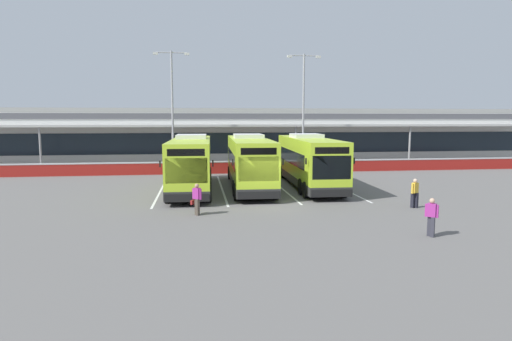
# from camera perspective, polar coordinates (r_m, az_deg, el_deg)

# --- Properties ---
(ground_plane) EXTENTS (200.00, 200.00, 0.00)m
(ground_plane) POSITION_cam_1_polar(r_m,az_deg,el_deg) (24.96, 1.08, -4.46)
(ground_plane) COLOR #605E5B
(terminal_building) EXTENTS (70.00, 13.00, 6.00)m
(terminal_building) POSITION_cam_1_polar(r_m,az_deg,el_deg) (51.28, -3.47, 4.72)
(terminal_building) COLOR silver
(terminal_building) RESTS_ON ground
(red_barrier_wall) EXTENTS (60.00, 0.40, 1.10)m
(red_barrier_wall) POSITION_cam_1_polar(r_m,az_deg,el_deg) (39.12, -2.13, 0.46)
(red_barrier_wall) COLOR maroon
(red_barrier_wall) RESTS_ON ground
(coach_bus_leftmost) EXTENTS (3.18, 12.22, 3.78)m
(coach_bus_leftmost) POSITION_cam_1_polar(r_m,az_deg,el_deg) (30.08, -8.49, 0.84)
(coach_bus_leftmost) COLOR #B7DB2D
(coach_bus_leftmost) RESTS_ON ground
(coach_bus_left_centre) EXTENTS (3.18, 12.22, 3.78)m
(coach_bus_left_centre) POSITION_cam_1_polar(r_m,az_deg,el_deg) (30.61, -0.86, 1.02)
(coach_bus_left_centre) COLOR #B7DB2D
(coach_bus_left_centre) RESTS_ON ground
(coach_bus_centre) EXTENTS (3.18, 12.22, 3.78)m
(coach_bus_centre) POSITION_cam_1_polar(r_m,az_deg,el_deg) (31.47, 6.95, 1.12)
(coach_bus_centre) COLOR #B7DB2D
(coach_bus_centre) RESTS_ON ground
(bay_stripe_far_west) EXTENTS (0.14, 13.00, 0.01)m
(bay_stripe_far_west) POSITION_cam_1_polar(r_m,az_deg,el_deg) (30.70, -12.37, -2.48)
(bay_stripe_far_west) COLOR silver
(bay_stripe_far_west) RESTS_ON ground
(bay_stripe_west) EXTENTS (0.14, 13.00, 0.01)m
(bay_stripe_west) POSITION_cam_1_polar(r_m,az_deg,el_deg) (30.63, -4.51, -2.36)
(bay_stripe_west) COLOR silver
(bay_stripe_west) RESTS_ON ground
(bay_stripe_mid_west) EXTENTS (0.14, 13.00, 0.01)m
(bay_stripe_mid_west) POSITION_cam_1_polar(r_m,az_deg,el_deg) (31.14, 3.24, -2.20)
(bay_stripe_mid_west) COLOR silver
(bay_stripe_mid_west) RESTS_ON ground
(bay_stripe_centre) EXTENTS (0.14, 13.00, 0.01)m
(bay_stripe_centre) POSITION_cam_1_polar(r_m,az_deg,el_deg) (32.19, 10.60, -2.01)
(bay_stripe_centre) COLOR silver
(bay_stripe_centre) RESTS_ON ground
(pedestrian_with_handbag) EXTENTS (0.58, 0.56, 1.62)m
(pedestrian_with_handbag) POSITION_cam_1_polar(r_m,az_deg,el_deg) (22.27, -7.79, -3.66)
(pedestrian_with_handbag) COLOR #4C4238
(pedestrian_with_handbag) RESTS_ON ground
(pedestrian_in_dark_coat) EXTENTS (0.46, 0.43, 1.62)m
(pedestrian_in_dark_coat) POSITION_cam_1_polar(r_m,az_deg,el_deg) (19.50, 22.08, -5.55)
(pedestrian_in_dark_coat) COLOR #33333D
(pedestrian_in_dark_coat) RESTS_ON ground
(pedestrian_child) EXTENTS (0.52, 0.35, 1.62)m
(pedestrian_child) POSITION_cam_1_polar(r_m,az_deg,el_deg) (25.36, 20.15, -2.69)
(pedestrian_child) COLOR black
(pedestrian_child) RESTS_ON ground
(lamp_post_west) EXTENTS (3.24, 0.28, 11.00)m
(lamp_post_west) POSITION_cam_1_polar(r_m,az_deg,el_deg) (41.04, -10.94, 8.66)
(lamp_post_west) COLOR #9E9EA3
(lamp_post_west) RESTS_ON ground
(lamp_post_centre) EXTENTS (3.24, 0.28, 11.00)m
(lamp_post_centre) POSITION_cam_1_polar(r_m,az_deg,el_deg) (42.44, 6.25, 8.68)
(lamp_post_centre) COLOR #9E9EA3
(lamp_post_centre) RESTS_ON ground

